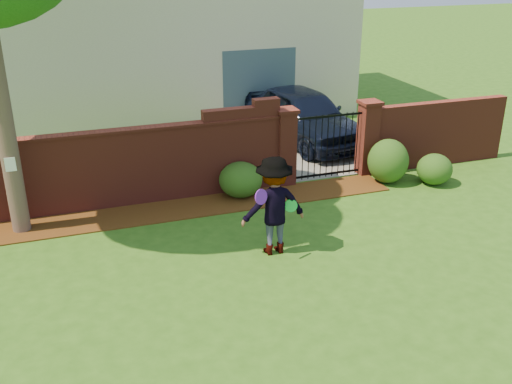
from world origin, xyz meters
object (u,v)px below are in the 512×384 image
object	(u,v)px
frisbee_purple	(261,197)
car	(309,118)
frisbee_green	(291,206)
man	(274,207)

from	to	relation	value
frisbee_purple	car	bearing A→B (deg)	59.28
frisbee_purple	frisbee_green	distance (m)	0.75
man	frisbee_green	world-z (taller)	man
car	frisbee_green	bearing A→B (deg)	-126.30
car	frisbee_purple	world-z (taller)	car
frisbee_purple	frisbee_green	bearing A→B (deg)	15.80
man	frisbee_green	xyz separation A→B (m)	(0.28, -0.12, 0.03)
car	frisbee_green	xyz separation A→B (m)	(-2.98, -5.91, 0.19)
frisbee_green	frisbee_purple	bearing A→B (deg)	-164.20
car	frisbee_purple	size ratio (longest dim) A/B	16.68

